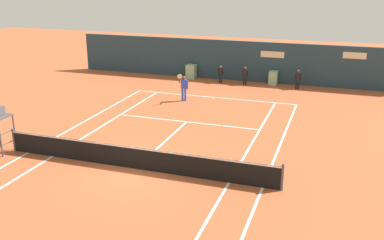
# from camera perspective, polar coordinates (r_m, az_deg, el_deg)

# --- Properties ---
(ground_plane) EXTENTS (80.00, 80.00, 0.01)m
(ground_plane) POSITION_cam_1_polar(r_m,az_deg,el_deg) (18.95, -6.61, -5.55)
(ground_plane) COLOR #A8512D
(tennis_net) EXTENTS (12.10, 0.10, 1.07)m
(tennis_net) POSITION_cam_1_polar(r_m,az_deg,el_deg) (18.27, -7.44, -4.78)
(tennis_net) COLOR #4C4C51
(tennis_net) RESTS_ON ground_plane
(sponsor_back_wall) EXTENTS (25.00, 1.02, 2.96)m
(sponsor_back_wall) POSITION_cam_1_polar(r_m,az_deg,el_deg) (33.46, 5.36, 7.58)
(sponsor_back_wall) COLOR #233D4C
(sponsor_back_wall) RESTS_ON ground_plane
(player_on_baseline) EXTENTS (0.51, 0.79, 1.83)m
(player_on_baseline) POSITION_cam_1_polar(r_m,az_deg,el_deg) (27.73, -1.07, 4.39)
(player_on_baseline) COLOR blue
(player_on_baseline) RESTS_ON ground_plane
(ball_kid_left_post) EXTENTS (0.43, 0.20, 1.29)m
(ball_kid_left_post) POSITION_cam_1_polar(r_m,az_deg,el_deg) (32.58, 3.70, 6.09)
(ball_kid_left_post) COLOR black
(ball_kid_left_post) RESTS_ON ground_plane
(ball_kid_right_post) EXTENTS (0.45, 0.20, 1.35)m
(ball_kid_right_post) POSITION_cam_1_polar(r_m,az_deg,el_deg) (31.62, 13.50, 5.31)
(ball_kid_right_post) COLOR black
(ball_kid_right_post) RESTS_ON ground_plane
(ball_kid_centre_post) EXTENTS (0.44, 0.19, 1.31)m
(ball_kid_centre_post) POSITION_cam_1_polar(r_m,az_deg,el_deg) (32.16, 6.85, 5.85)
(ball_kid_centre_post) COLOR black
(ball_kid_centre_post) RESTS_ON ground_plane
(tennis_ball_near_service_line) EXTENTS (0.07, 0.07, 0.07)m
(tennis_ball_near_service_line) POSITION_cam_1_polar(r_m,az_deg,el_deg) (25.61, -3.00, 1.04)
(tennis_ball_near_service_line) COLOR #CCE033
(tennis_ball_near_service_line) RESTS_ON ground_plane
(tennis_ball_mid_court) EXTENTS (0.07, 0.07, 0.07)m
(tennis_ball_mid_court) POSITION_cam_1_polar(r_m,az_deg,el_deg) (23.36, 3.90, -0.70)
(tennis_ball_mid_court) COLOR #CCE033
(tennis_ball_mid_court) RESTS_ON ground_plane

